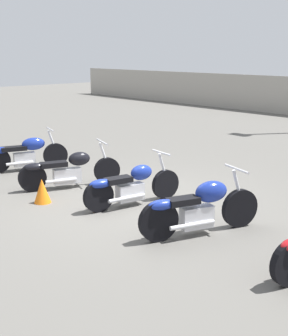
{
  "coord_description": "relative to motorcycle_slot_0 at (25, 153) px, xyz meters",
  "views": [
    {
      "loc": [
        6.27,
        -5.43,
        2.75
      ],
      "look_at": [
        0.0,
        0.24,
        0.65
      ],
      "focal_mm": 50.0,
      "sensor_mm": 36.0,
      "label": 1
    }
  ],
  "objects": [
    {
      "name": "motorcycle_slot_3",
      "position": [
        5.47,
        0.01,
        0.03
      ],
      "size": [
        0.86,
        2.01,
        1.0
      ],
      "rotation": [
        0.0,
        0.0,
        -0.31
      ],
      "color": "black",
      "rests_on": "ground_plane"
    },
    {
      "name": "traffic_cone_near",
      "position": [
        2.47,
        -0.99,
        -0.18
      ],
      "size": [
        0.32,
        0.32,
        0.46
      ],
      "color": "orange",
      "rests_on": "ground_plane"
    },
    {
      "name": "motorcycle_slot_1",
      "position": [
        1.94,
        -0.08,
        -0.03
      ],
      "size": [
        0.96,
        2.07,
        0.93
      ],
      "rotation": [
        0.0,
        0.0,
        -0.33
      ],
      "color": "black",
      "rests_on": "ground_plane"
    },
    {
      "name": "ground_plane",
      "position": [
        3.69,
        0.24,
        -0.41
      ],
      "size": [
        60.0,
        60.0,
        0.0
      ],
      "primitive_type": "plane",
      "color": "#5B5954"
    },
    {
      "name": "motorcycle_slot_0",
      "position": [
        0.0,
        0.0,
        0.0
      ],
      "size": [
        0.82,
        1.9,
        0.96
      ],
      "rotation": [
        0.0,
        0.0,
        -0.3
      ],
      "color": "black",
      "rests_on": "ground_plane"
    },
    {
      "name": "motorcycle_slot_2",
      "position": [
        3.7,
        0.13,
        -0.03
      ],
      "size": [
        0.63,
        2.0,
        0.93
      ],
      "rotation": [
        0.0,
        0.0,
        -0.16
      ],
      "color": "black",
      "rests_on": "ground_plane"
    }
  ]
}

